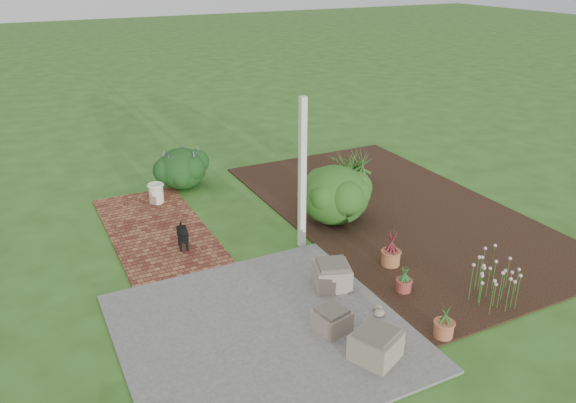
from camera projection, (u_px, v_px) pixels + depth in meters
name	position (u px, v px, depth m)	size (l,w,h in m)	color
ground	(288.00, 252.00, 9.10)	(80.00, 80.00, 0.00)	#30581B
concrete_patio	(262.00, 331.00, 7.14)	(3.50, 3.50, 0.04)	#5A5A58
brick_path	(157.00, 229.00, 9.82)	(1.60, 3.50, 0.04)	#5C271D
garden_bed	(395.00, 211.00, 10.54)	(4.00, 7.00, 0.03)	black
veranda_post	(302.00, 175.00, 8.81)	(0.10, 0.10, 2.50)	white
stone_trough_near	(376.00, 346.00, 6.58)	(0.50, 0.50, 0.33)	gray
stone_trough_mid	(332.00, 321.00, 7.09)	(0.39, 0.39, 0.26)	gray
stone_trough_far	(332.00, 276.00, 8.03)	(0.49, 0.49, 0.33)	gray
black_dog	(183.00, 234.00, 9.02)	(0.22, 0.51, 0.44)	black
cream_ceramic_urn	(156.00, 193.00, 10.78)	(0.27, 0.27, 0.37)	#F2E4C7
evergreen_shrub	(335.00, 193.00, 9.93)	(1.23, 1.23, 1.04)	#1E4312
agapanthus_clump_back	(357.00, 165.00, 11.56)	(0.95, 0.95, 0.85)	#153810
agapanthus_clump_front	(344.00, 167.00, 11.46)	(0.95, 0.95, 0.85)	#0C3E0C
pink_flower_patch	(493.00, 279.00, 7.76)	(0.86, 0.86, 0.55)	#113D0F
terracotta_pot_bronze	(391.00, 258.00, 8.63)	(0.29, 0.29, 0.23)	#A66338
terracotta_pot_small_left	(404.00, 285.00, 7.96)	(0.21, 0.21, 0.18)	brown
terracotta_pot_small_right	(444.00, 329.00, 7.00)	(0.24, 0.24, 0.21)	#AD5B3A
purple_flowering_bush	(182.00, 167.00, 11.54)	(0.99, 0.99, 0.85)	black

